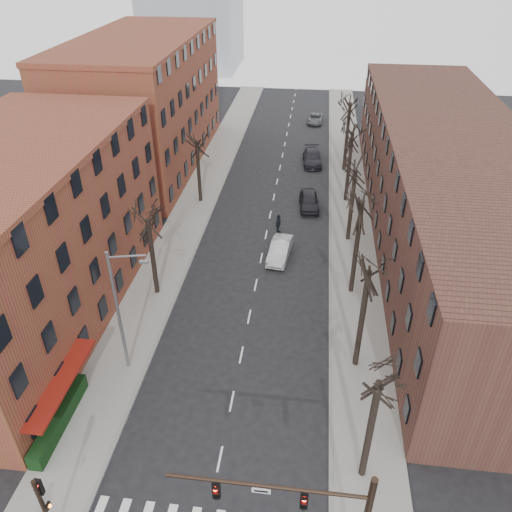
% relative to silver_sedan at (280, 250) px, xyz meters
% --- Properties ---
extents(sidewalk_left, '(4.00, 90.00, 0.15)m').
position_rel_silver_sedan_xyz_m(sidewalk_left, '(-9.60, 10.70, -0.69)').
color(sidewalk_left, gray).
rests_on(sidewalk_left, ground).
extents(sidewalk_right, '(4.00, 90.00, 0.15)m').
position_rel_silver_sedan_xyz_m(sidewalk_right, '(6.40, 10.70, -0.69)').
color(sidewalk_right, gray).
rests_on(sidewalk_right, ground).
extents(building_left_near, '(12.00, 26.00, 12.00)m').
position_rel_silver_sedan_xyz_m(building_left_near, '(-17.60, -9.30, 5.23)').
color(building_left_near, brown).
rests_on(building_left_near, ground).
extents(building_left_far, '(12.00, 28.00, 14.00)m').
position_rel_silver_sedan_xyz_m(building_left_far, '(-17.60, 19.70, 6.23)').
color(building_left_far, brown).
rests_on(building_left_far, ground).
extents(building_right, '(12.00, 50.00, 10.00)m').
position_rel_silver_sedan_xyz_m(building_right, '(14.40, 5.70, 4.23)').
color(building_right, '#4B2C23').
rests_on(building_right, ground).
extents(awning_left, '(1.20, 7.00, 0.15)m').
position_rel_silver_sedan_xyz_m(awning_left, '(-11.00, -18.30, -0.77)').
color(awning_left, maroon).
rests_on(awning_left, ground).
extents(hedge, '(0.80, 6.00, 1.00)m').
position_rel_silver_sedan_xyz_m(hedge, '(-11.10, -19.30, -0.12)').
color(hedge, black).
rests_on(hedge, sidewalk_left).
extents(tree_right_a, '(5.20, 5.20, 10.00)m').
position_rel_silver_sedan_xyz_m(tree_right_a, '(6.00, -20.30, -0.77)').
color(tree_right_a, black).
rests_on(tree_right_a, ground).
extents(tree_right_b, '(5.20, 5.20, 10.80)m').
position_rel_silver_sedan_xyz_m(tree_right_b, '(6.00, -12.30, -0.77)').
color(tree_right_b, black).
rests_on(tree_right_b, ground).
extents(tree_right_c, '(5.20, 5.20, 11.60)m').
position_rel_silver_sedan_xyz_m(tree_right_c, '(6.00, -4.30, -0.77)').
color(tree_right_c, black).
rests_on(tree_right_c, ground).
extents(tree_right_d, '(5.20, 5.20, 10.00)m').
position_rel_silver_sedan_xyz_m(tree_right_d, '(6.00, 3.70, -0.77)').
color(tree_right_d, black).
rests_on(tree_right_d, ground).
extents(tree_right_e, '(5.20, 5.20, 10.80)m').
position_rel_silver_sedan_xyz_m(tree_right_e, '(6.00, 11.70, -0.77)').
color(tree_right_e, black).
rests_on(tree_right_e, ground).
extents(tree_right_f, '(5.20, 5.20, 11.60)m').
position_rel_silver_sedan_xyz_m(tree_right_f, '(6.00, 19.70, -0.77)').
color(tree_right_f, black).
rests_on(tree_right_f, ground).
extents(tree_left_a, '(5.20, 5.20, 9.50)m').
position_rel_silver_sedan_xyz_m(tree_left_a, '(-9.20, -6.30, -0.77)').
color(tree_left_a, black).
rests_on(tree_left_a, ground).
extents(tree_left_b, '(5.20, 5.20, 9.50)m').
position_rel_silver_sedan_xyz_m(tree_left_b, '(-9.20, 9.70, -0.77)').
color(tree_left_b, black).
rests_on(tree_left_b, ground).
extents(signal_pole_left, '(0.47, 0.44, 4.40)m').
position_rel_silver_sedan_xyz_m(signal_pole_left, '(-8.59, -25.25, 1.85)').
color(signal_pole_left, black).
rests_on(signal_pole_left, ground).
extents(streetlight, '(2.45, 0.22, 9.03)m').
position_rel_silver_sedan_xyz_m(streetlight, '(-8.63, -14.30, 4.25)').
color(streetlight, slate).
rests_on(streetlight, ground).
extents(silver_sedan, '(2.12, 4.80, 1.53)m').
position_rel_silver_sedan_xyz_m(silver_sedan, '(0.00, 0.00, 0.00)').
color(silver_sedan, '#B4B7BB').
rests_on(silver_sedan, ground).
extents(parked_car_near, '(2.31, 4.87, 1.61)m').
position_rel_silver_sedan_xyz_m(parked_car_near, '(2.20, 9.68, 0.04)').
color(parked_car_near, black).
rests_on(parked_car_near, ground).
extents(parked_car_mid, '(2.62, 5.55, 1.56)m').
position_rel_silver_sedan_xyz_m(parked_car_mid, '(2.20, 21.40, 0.02)').
color(parked_car_mid, black).
rests_on(parked_car_mid, ground).
extents(parked_car_far, '(2.30, 4.64, 1.26)m').
position_rel_silver_sedan_xyz_m(parked_car_far, '(2.20, 37.04, -0.13)').
color(parked_car_far, '#515459').
rests_on(parked_car_far, ground).
extents(pedestrian_crossing, '(0.75, 1.23, 1.96)m').
position_rel_silver_sedan_xyz_m(pedestrian_crossing, '(-0.50, 4.19, 0.21)').
color(pedestrian_crossing, black).
rests_on(pedestrian_crossing, ground).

